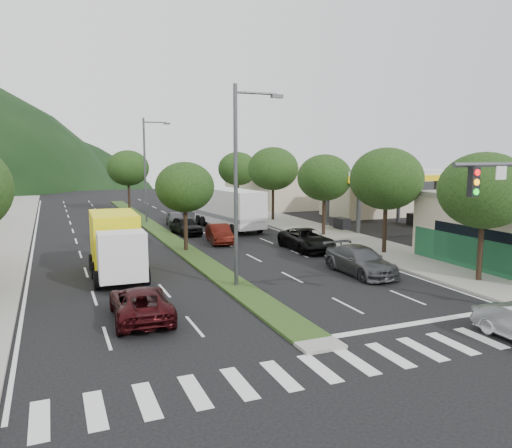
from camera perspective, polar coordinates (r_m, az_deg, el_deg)
name	(u,v)px	position (r m, az deg, el deg)	size (l,w,h in m)	color
ground	(314,342)	(18.46, 6.59, -13.27)	(160.00, 160.00, 0.00)	black
sidewalk_right	(300,227)	(45.62, 5.10, -0.29)	(5.00, 90.00, 0.15)	gray
median	(157,230)	(44.31, -11.24, -0.69)	(1.60, 56.00, 0.12)	#1F3A15
crosswalk	(344,364)	(16.87, 10.01, -15.44)	(19.00, 2.20, 0.01)	silver
gas_canopy	(381,176)	(46.10, 14.14, 5.29)	(12.20, 8.20, 5.25)	silver
bldg_right_far	(281,185)	(65.40, 2.87, 4.49)	(10.00, 16.00, 5.20)	beige
tree_r_a	(484,191)	(27.96, 24.62, 3.49)	(4.60, 4.60, 6.63)	black
tree_r_b	(387,179)	(33.89, 14.70, 5.01)	(4.80, 4.80, 6.94)	black
tree_r_c	(325,178)	(40.57, 7.84, 5.25)	(4.40, 4.40, 6.48)	black
tree_r_d	(273,169)	(49.43, 1.97, 6.33)	(5.00, 5.00, 7.17)	black
tree_r_e	(238,169)	(58.69, -2.10, 6.32)	(4.60, 4.60, 6.71)	black
tree_med_near	(185,187)	(34.13, -8.14, 4.19)	(4.00, 4.00, 6.02)	black
tree_med_far	(128,168)	(59.61, -14.42, 6.21)	(4.80, 4.80, 6.94)	black
streetlight_near	(240,176)	(24.58, -1.88, 5.47)	(2.60, 0.25, 10.00)	#47494C
streetlight_mid	(147,165)	(48.77, -12.35, 6.59)	(2.60, 0.25, 10.00)	#47494C
suv_maroon	(141,303)	(21.04, -13.06, -8.79)	(2.23, 4.84, 1.34)	black
car_queue_a	(186,225)	(41.97, -8.05, -0.16)	(1.73, 4.31, 1.47)	black
car_queue_b	(360,261)	(28.50, 11.82, -4.11)	(2.14, 5.26, 1.53)	#45454A
car_queue_c	(219,234)	(37.59, -4.23, -1.11)	(1.49, 4.28, 1.41)	#44110B
car_queue_d	(307,240)	(34.89, 5.81, -1.78)	(2.47, 5.36, 1.49)	black
car_queue_e	(175,219)	(46.87, -9.19, 0.59)	(1.57, 3.89, 1.33)	#4B4C50
car_queue_f	(213,208)	(56.55, -4.93, 1.87)	(1.67, 4.12, 1.20)	black
box_truck	(116,247)	(28.45, -15.71, -2.53)	(2.86, 6.98, 3.41)	white
motorhome	(228,208)	(44.50, -3.19, 1.88)	(3.93, 9.54, 3.56)	silver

